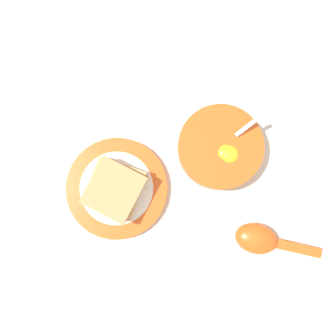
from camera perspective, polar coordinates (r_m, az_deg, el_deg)
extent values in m
plane|color=beige|center=(0.61, 11.05, -4.43)|extent=(3.00, 3.00, 0.00)
cylinder|color=#DB5119|center=(0.60, 8.96, 3.51)|extent=(0.15, 0.15, 0.04)
cylinder|color=white|center=(0.59, 9.00, 3.54)|extent=(0.12, 0.12, 0.02)
ellipsoid|color=yellow|center=(0.58, 9.98, 2.64)|extent=(0.03, 0.03, 0.02)
ellipsoid|color=yellow|center=(0.58, 10.63, 2.36)|extent=(0.03, 0.03, 0.02)
cylinder|color=black|center=(0.58, 7.99, 4.64)|extent=(0.03, 0.03, 0.00)
ellipsoid|color=silver|center=(0.59, 10.38, 4.60)|extent=(0.03, 0.02, 0.01)
cube|color=silver|center=(0.58, 13.86, 7.22)|extent=(0.05, 0.02, 0.03)
cylinder|color=#DB5119|center=(0.60, -8.86, -3.50)|extent=(0.18, 0.18, 0.01)
cylinder|color=white|center=(0.60, -8.97, -3.49)|extent=(0.13, 0.13, 0.00)
cube|color=tan|center=(0.59, -8.81, -3.66)|extent=(0.11, 0.10, 0.01)
cube|color=tan|center=(0.58, -9.29, -3.53)|extent=(0.11, 0.11, 0.01)
cube|color=tan|center=(0.56, -9.41, -3.80)|extent=(0.11, 0.10, 0.01)
ellipsoid|color=#DB5119|center=(0.61, 15.09, -11.78)|extent=(0.08, 0.09, 0.03)
cube|color=#DB5119|center=(0.65, 21.29, -12.73)|extent=(0.06, 0.09, 0.02)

